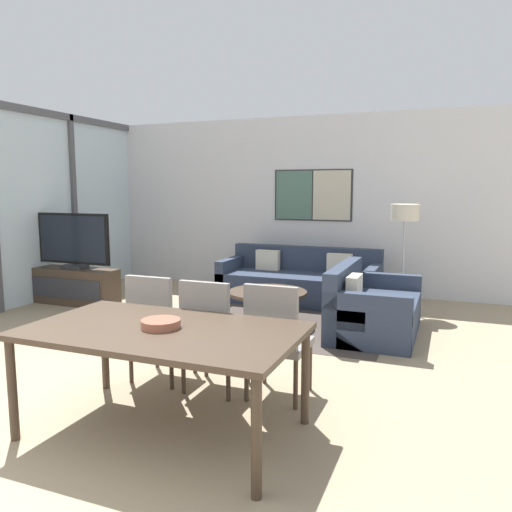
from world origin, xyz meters
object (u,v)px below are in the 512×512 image
Objects in this scene: dining_table at (163,337)px; fruit_bowl at (161,323)px; tv_console at (75,286)px; sofa_main at (300,283)px; floor_lamp at (405,220)px; television at (73,241)px; sofa_side at (369,310)px; dining_chair_centre at (211,330)px; dining_chair_right at (276,336)px; coffee_table at (268,299)px; dining_chair_left at (157,323)px.

fruit_bowl reaches higher than dining_table.
sofa_main reaches higher than tv_console.
floor_lamp is (1.17, 4.15, 0.57)m from dining_table.
dining_table is at bearing -41.01° from television.
dining_table is at bearing -105.75° from floor_lamp.
sofa_side is 1.00× the size of floor_lamp.
dining_chair_centre is (3.26, -2.11, -0.40)m from television.
dining_chair_centre is at bearing -174.72° from dining_chair_right.
sofa_side is 0.78× the size of dining_table.
dining_table is 0.74m from dining_chair_centre.
dining_table is (0.28, -4.20, 0.40)m from sofa_main.
fruit_bowl reaches higher than sofa_main.
sofa_main is 1.59× the size of sofa_side.
television is 0.54× the size of sofa_main.
coffee_table is at bearing -90.00° from sofa_main.
tv_console is 0.70× the size of dining_table.
dining_chair_centre reaches higher than sofa_main.
floor_lamp is at bearing 63.29° from dining_chair_left.
television is at bearing 147.08° from dining_chair_centre.
fruit_bowl is (-0.55, -0.77, 0.25)m from dining_chair_right.
dining_table is 1.97× the size of dining_chair_centre.
sofa_side is 1.54× the size of dining_chair_left.
fruit_bowl is (0.27, -4.20, 0.50)m from sofa_main.
dining_chair_right is (1.07, 0.01, 0.00)m from dining_chair_left.
sofa_side is 2.59m from dining_chair_left.
dining_table is at bearing -41.00° from tv_console.
sofa_main is 8.60× the size of fruit_bowl.
coffee_table is at bearing -0.56° from tv_console.
dining_chair_left is at bearing -37.26° from tv_console.
fruit_bowl reaches higher than sofa_side.
sofa_side is 5.41× the size of fruit_bowl.
sofa_main is at bearing 90.00° from coffee_table.
fruit_bowl is at bearing -41.11° from television.
floor_lamp reaches higher than sofa_main.
sofa_main is 1.58× the size of floor_lamp.
sofa_side is at bearing 66.90° from dining_chair_centre.
coffee_table is (0.00, -1.40, 0.05)m from sofa_main.
floor_lamp reaches higher than tv_console.
floor_lamp is (1.17, 3.42, 0.72)m from dining_chair_centre.
dining_chair_centre is (-0.00, 0.72, -0.15)m from dining_table.
fruit_bowl is (0.27, -2.80, 0.45)m from coffee_table.
tv_console is at bearing 139.00° from dining_table.
floor_lamp reaches higher than television.
dining_table is 1.97× the size of dining_chair_right.
sofa_main is 1.40m from coffee_table.
fruit_bowl is (-0.01, -0.72, 0.25)m from dining_chair_centre.
floor_lamp is at bearing 16.54° from television.
television is at bearing 90.00° from tv_console.
coffee_table is (2.97, -0.03, -0.60)m from television.
dining_chair_centre reaches higher than fruit_bowl.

